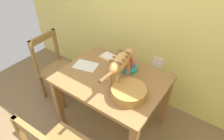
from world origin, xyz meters
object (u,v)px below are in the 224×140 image
object	(u,v)px
cat	(121,62)
book_stack	(108,57)
magazine	(86,66)
dining_table	(112,84)
coffee_mug	(129,63)
wooden_chair_near	(57,69)
wicker_basket	(129,92)
saucer_bowl	(128,68)

from	to	relation	value
cat	book_stack	world-z (taller)	cat
cat	book_stack	size ratio (longest dim) A/B	3.44
magazine	dining_table	bearing A→B (deg)	-13.45
coffee_mug	magazine	xyz separation A→B (m)	(-0.42, -0.23, -0.08)
coffee_mug	wooden_chair_near	size ratio (longest dim) A/B	0.14
magazine	book_stack	distance (m)	0.29
dining_table	book_stack	size ratio (longest dim) A/B	5.83
book_stack	wicker_basket	size ratio (longest dim) A/B	0.57
coffee_mug	wooden_chair_near	distance (m)	1.09
dining_table	wooden_chair_near	world-z (taller)	wooden_chair_near
dining_table	saucer_bowl	bearing A→B (deg)	75.48
wicker_basket	cat	bearing A→B (deg)	141.26
saucer_bowl	wicker_basket	xyz separation A→B (m)	(0.22, -0.35, 0.03)
book_stack	saucer_bowl	bearing A→B (deg)	-7.94
dining_table	magazine	size ratio (longest dim) A/B	4.20
coffee_mug	wicker_basket	distance (m)	0.42
dining_table	coffee_mug	bearing A→B (deg)	74.66
magazine	wicker_basket	xyz separation A→B (m)	(0.64, -0.12, 0.04)
magazine	book_stack	xyz separation A→B (m)	(0.11, 0.27, 0.01)
saucer_bowl	magazine	bearing A→B (deg)	-151.31
book_stack	wooden_chair_near	distance (m)	0.79
magazine	cat	bearing A→B (deg)	-9.41
cat	coffee_mug	world-z (taller)	cat
wicker_basket	wooden_chair_near	xyz separation A→B (m)	(-1.21, 0.14, -0.35)
coffee_mug	book_stack	xyz separation A→B (m)	(-0.32, 0.04, -0.07)
magazine	wicker_basket	distance (m)	0.66
cat	wooden_chair_near	bearing A→B (deg)	174.31
dining_table	book_stack	distance (m)	0.39
coffee_mug	cat	bearing A→B (deg)	-83.98
dining_table	book_stack	bearing A→B (deg)	133.27
magazine	book_stack	bearing A→B (deg)	54.88
cat	wooden_chair_near	size ratio (longest dim) A/B	0.70
magazine	coffee_mug	bearing A→B (deg)	14.60
book_stack	coffee_mug	bearing A→B (deg)	-7.85
coffee_mug	book_stack	distance (m)	0.33
saucer_bowl	magazine	world-z (taller)	saucer_bowl
saucer_bowl	wooden_chair_near	size ratio (longest dim) A/B	0.23
coffee_mug	wooden_chair_near	xyz separation A→B (m)	(-1.00, -0.22, -0.39)
wicker_basket	coffee_mug	bearing A→B (deg)	121.67
dining_table	cat	world-z (taller)	cat
saucer_bowl	wooden_chair_near	world-z (taller)	wooden_chair_near
dining_table	book_stack	world-z (taller)	book_stack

